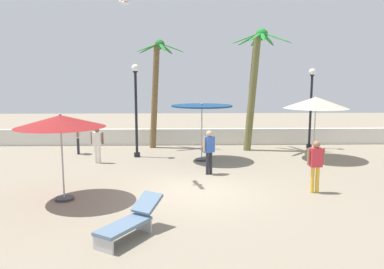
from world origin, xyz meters
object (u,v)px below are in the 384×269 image
(lamp_post_1, at_px, (136,103))
(guest_1, at_px, (316,161))
(lamp_post_0, at_px, (311,102))
(guest_3, at_px, (209,148))
(patio_umbrella_0, at_px, (202,109))
(lounge_chair_0, at_px, (130,220))
(patio_umbrella_2, at_px, (316,103))
(patio_umbrella_1, at_px, (60,122))
(guest_0, at_px, (97,142))
(seagull_0, at_px, (125,3))
(guest_2, at_px, (78,135))
(palm_tree_1, at_px, (255,76))
(palm_tree_0, at_px, (156,83))

(lamp_post_1, xyz_separation_m, guest_1, (6.28, -5.75, -1.47))
(lamp_post_0, distance_m, guest_3, 7.84)
(patio_umbrella_0, distance_m, lounge_chair_0, 8.58)
(patio_umbrella_2, height_order, lamp_post_0, lamp_post_0)
(patio_umbrella_1, distance_m, guest_0, 5.20)
(lamp_post_0, height_order, guest_1, lamp_post_0)
(guest_0, xyz_separation_m, seagull_0, (1.76, -3.03, 5.13))
(guest_0, bearing_deg, guest_1, -29.89)
(patio_umbrella_1, xyz_separation_m, patio_umbrella_2, (9.46, 5.58, 0.20))
(patio_umbrella_1, bearing_deg, lamp_post_1, 77.07)
(guest_0, distance_m, guest_1, 9.01)
(guest_1, distance_m, seagull_0, 8.01)
(guest_2, xyz_separation_m, seagull_0, (3.13, -5.05, 5.12))
(patio_umbrella_2, height_order, guest_2, patio_umbrella_2)
(patio_umbrella_2, relative_size, guest_2, 1.81)
(guest_3, height_order, seagull_0, seagull_0)
(patio_umbrella_1, relative_size, guest_1, 1.56)
(lamp_post_0, relative_size, guest_2, 2.62)
(guest_0, height_order, seagull_0, seagull_0)
(seagull_0, bearing_deg, lamp_post_1, 93.08)
(lamp_post_0, distance_m, seagull_0, 11.16)
(patio_umbrella_1, bearing_deg, lounge_chair_0, -49.51)
(palm_tree_1, relative_size, lounge_chair_0, 3.22)
(patio_umbrella_0, relative_size, patio_umbrella_1, 1.02)
(patio_umbrella_0, distance_m, palm_tree_0, 4.10)
(guest_0, bearing_deg, patio_umbrella_2, 3.46)
(guest_3, bearing_deg, lamp_post_1, 133.16)
(guest_0, relative_size, guest_3, 0.93)
(patio_umbrella_1, relative_size, guest_0, 1.67)
(palm_tree_1, distance_m, seagull_0, 8.33)
(patio_umbrella_1, relative_size, guest_3, 1.55)
(patio_umbrella_0, distance_m, lamp_post_0, 6.44)
(seagull_0, bearing_deg, patio_umbrella_0, 51.34)
(palm_tree_1, relative_size, lamp_post_1, 1.42)
(patio_umbrella_0, bearing_deg, palm_tree_0, 123.69)
(patio_umbrella_0, relative_size, guest_3, 1.59)
(patio_umbrella_2, bearing_deg, seagull_0, -155.12)
(patio_umbrella_0, xyz_separation_m, guest_0, (-4.49, -0.37, -1.35))
(patio_umbrella_2, height_order, seagull_0, seagull_0)
(seagull_0, bearing_deg, patio_umbrella_2, 24.88)
(palm_tree_1, bearing_deg, patio_umbrella_2, -43.81)
(patio_umbrella_2, distance_m, lamp_post_0, 2.74)
(patio_umbrella_1, distance_m, patio_umbrella_2, 10.99)
(guest_0, bearing_deg, lounge_chair_0, -72.56)
(patio_umbrella_1, height_order, palm_tree_0, palm_tree_0)
(lamp_post_1, bearing_deg, palm_tree_1, 15.00)
(seagull_0, bearing_deg, palm_tree_0, 85.40)
(palm_tree_0, distance_m, lamp_post_0, 8.03)
(palm_tree_0, relative_size, lounge_chair_0, 2.98)
(lounge_chair_0, height_order, guest_1, guest_1)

